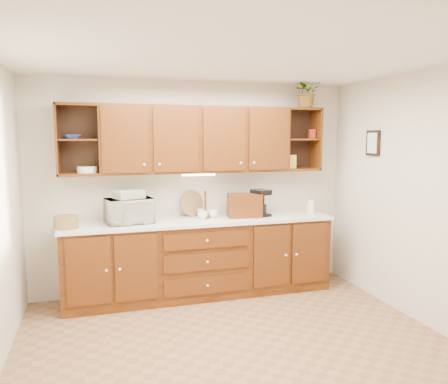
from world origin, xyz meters
TOP-DOWN VIEW (x-y plane):
  - floor at (0.00, 0.00)m, footprint 4.00×4.00m
  - ceiling at (0.00, 0.00)m, footprint 4.00×4.00m
  - back_wall at (0.00, 1.75)m, footprint 4.00×0.00m
  - right_wall at (2.00, 0.00)m, footprint 0.00×3.50m
  - base_cabinets at (0.00, 1.45)m, footprint 3.20×0.60m
  - countertop at (0.00, 1.44)m, footprint 3.24×0.64m
  - upper_cabinets at (0.01, 1.59)m, footprint 3.20×0.33m
  - undercabinet_light at (0.00, 1.53)m, footprint 0.40×0.05m
  - framed_picture at (1.98, 0.90)m, footprint 0.03×0.24m
  - wicker_basket at (-1.52, 1.35)m, footprint 0.28×0.28m
  - microwave at (-0.84, 1.45)m, footprint 0.57×0.44m
  - towel_stack at (-0.84, 1.45)m, footprint 0.37×0.33m
  - wine_bottle at (-0.95, 1.60)m, footprint 0.08×0.08m
  - woven_tray at (-0.05, 1.69)m, footprint 0.33×0.19m
  - bread_box at (0.56, 1.44)m, footprint 0.45×0.32m
  - mug_tree at (0.08, 1.53)m, footprint 0.28×0.29m
  - canister_red at (0.79, 1.53)m, footprint 0.14×0.14m
  - canister_white at (1.46, 1.41)m, footprint 0.10×0.10m
  - canister_yellow at (1.46, 1.48)m, footprint 0.10×0.10m
  - coffee_maker at (0.77, 1.47)m, footprint 0.23×0.27m
  - bowl_stack at (-1.43, 1.56)m, footprint 0.24×0.24m
  - plate_stack at (-1.28, 1.58)m, footprint 0.26×0.26m
  - pantry_box_yellow at (1.25, 1.58)m, footprint 0.11×0.10m
  - pantry_box_red at (1.52, 1.56)m, footprint 0.09×0.08m
  - potted_plant at (1.42, 1.52)m, footprint 0.37×0.32m

SIDE VIEW (x-z plane):
  - floor at x=0.00m, z-range 0.00..0.00m
  - base_cabinets at x=0.00m, z-range 0.00..0.90m
  - countertop at x=0.00m, z-range 0.90..0.94m
  - woven_tray at x=-0.05m, z-range 0.79..1.11m
  - mug_tree at x=0.08m, z-range 0.83..1.16m
  - canister_yellow at x=1.46m, z-range 0.94..1.06m
  - canister_red at x=0.79m, z-range 0.94..1.07m
  - wicker_basket at x=-1.52m, z-range 0.94..1.07m
  - canister_white at x=1.46m, z-range 0.94..1.12m
  - wine_bottle at x=-0.95m, z-range 0.94..1.21m
  - microwave at x=-0.84m, z-range 0.94..1.23m
  - bread_box at x=0.56m, z-range 0.94..1.23m
  - coffee_maker at x=0.77m, z-range 0.93..1.26m
  - towel_stack at x=-0.84m, z-range 1.23..1.32m
  - back_wall at x=0.00m, z-range -0.70..3.30m
  - right_wall at x=2.00m, z-range -0.45..3.05m
  - undercabinet_light at x=0.00m, z-range 1.46..1.48m
  - plate_stack at x=-1.28m, z-range 1.52..1.59m
  - pantry_box_yellow at x=1.25m, z-range 1.52..1.69m
  - framed_picture at x=1.98m, z-range 1.70..2.00m
  - upper_cabinets at x=0.01m, z-range 1.49..2.29m
  - bowl_stack at x=-1.43m, z-range 1.90..1.95m
  - pantry_box_red at x=1.52m, z-range 1.90..2.02m
  - potted_plant at x=1.42m, z-range 2.29..2.68m
  - ceiling at x=0.00m, z-range 2.60..2.60m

